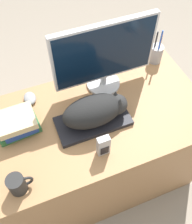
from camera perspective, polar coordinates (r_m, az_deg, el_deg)
name	(u,v)px	position (r m, az deg, el deg)	size (l,w,h in m)	color
ground_plane	(116,214)	(1.93, 4.46, -21.33)	(12.00, 12.00, 0.00)	gray
desk	(99,149)	(1.69, 0.56, -8.01)	(1.19, 0.66, 0.73)	#9E7047
keyboard	(93,121)	(1.35, -0.66, -2.01)	(0.38, 0.18, 0.02)	black
cat	(96,110)	(1.28, 0.08, 0.42)	(0.34, 0.17, 0.15)	black
monitor	(104,55)	(1.37, 1.85, 12.26)	(0.56, 0.19, 0.41)	#B7B7BC
computer_mouse	(30,98)	(1.48, -14.19, 2.93)	(0.07, 0.09, 0.03)	gray
coffee_mug	(18,184)	(1.20, -16.69, -14.81)	(0.11, 0.08, 0.10)	black
pen_cup	(156,53)	(1.67, 12.95, 12.32)	(0.08, 0.08, 0.24)	#939399
phone	(103,146)	(1.22, 1.62, -7.37)	(0.06, 0.03, 0.13)	#99999E
book_stack	(17,124)	(1.35, -16.76, -2.46)	(0.22, 0.17, 0.10)	#2D6B38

